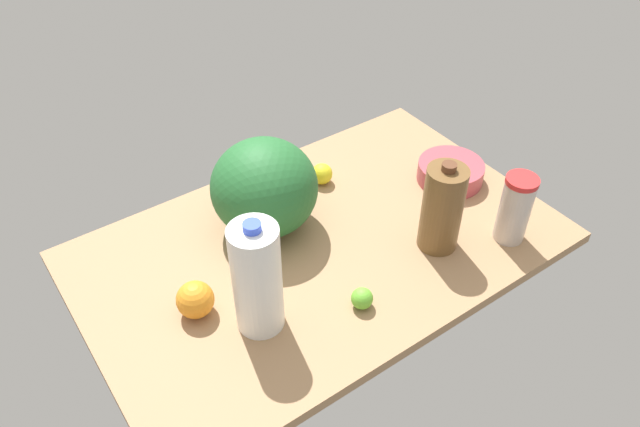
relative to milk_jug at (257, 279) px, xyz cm
name	(u,v)px	position (x,y,z in cm)	size (l,w,h in cm)	color
countertop	(320,247)	(25.64, 13.27, -15.59)	(120.00, 76.00, 3.00)	#9D7751
milk_jug	(257,279)	(0.00, 0.00, 0.00)	(10.73, 10.73, 29.74)	white
chocolate_milk_jug	(442,208)	(49.92, -4.10, -2.25)	(10.12, 10.12, 25.24)	brown
mixing_bowl	(450,172)	(71.27, 13.28, -11.28)	(18.74, 18.74, 5.62)	#B1444E
tumbler_cup	(515,209)	(66.82, -12.88, -4.52)	(8.12, 8.12, 19.05)	beige
watermelon	(264,188)	(18.15, 26.99, -1.46)	(27.24, 27.24, 25.24)	#25652F
lemon_near_front	(322,174)	(40.59, 33.53, -11.05)	(6.07, 6.07, 6.07)	yellow
orange_far_back	(195,300)	(-10.49, 10.69, -9.76)	(8.66, 8.66, 8.66)	orange
lime_loose	(362,298)	(21.37, -9.46, -11.52)	(5.14, 5.14, 5.14)	#63B732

